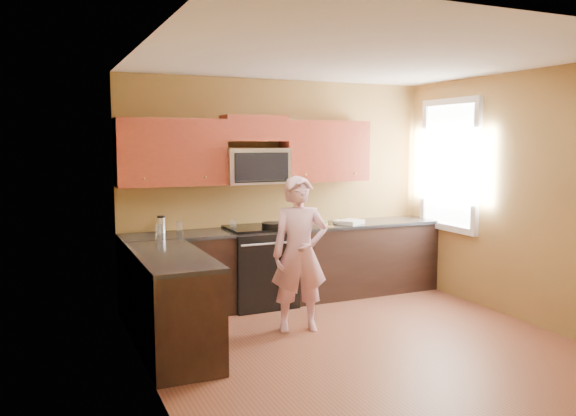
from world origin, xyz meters
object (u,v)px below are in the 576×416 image
woman (300,254)px  butter_tub (323,226)px  microwave (256,183)px  stove (260,266)px  travel_mug (162,233)px  frying_pan (274,228)px

woman → butter_tub: size_ratio=13.86×
microwave → woman: size_ratio=0.48×
stove → butter_tub: butter_tub is taller
butter_tub → travel_mug: travel_mug is taller
woman → butter_tub: bearing=65.7°
frying_pan → travel_mug: 1.28m
stove → microwave: (0.00, 0.12, 0.97)m
stove → woman: bearing=-87.1°
stove → travel_mug: (-1.12, 0.18, 0.45)m
woman → frying_pan: size_ratio=3.16×
woman → frying_pan: bearing=100.7°
microwave → frying_pan: microwave is taller
microwave → woman: 1.31m
frying_pan → butter_tub: 0.67m
stove → microwave: bearing=90.0°
microwave → frying_pan: (0.11, -0.30, -0.50)m
frying_pan → butter_tub: frying_pan is taller
microwave → butter_tub: microwave is taller
stove → frying_pan: bearing=-56.2°
travel_mug → frying_pan: bearing=-16.0°
microwave → butter_tub: size_ratio=6.59×
microwave → butter_tub: (0.78, -0.24, -0.53)m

